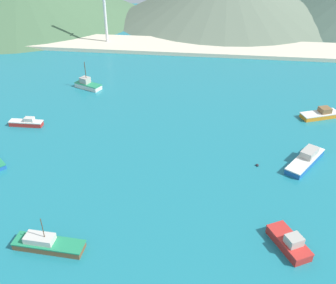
% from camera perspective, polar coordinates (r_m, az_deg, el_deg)
% --- Properties ---
extents(ground, '(260.00, 280.00, 0.50)m').
position_cam_1_polar(ground, '(71.11, 4.91, -4.85)').
color(ground, teal).
extents(fishing_boat_2, '(8.74, 10.97, 2.62)m').
position_cam_1_polar(fishing_boat_2, '(77.41, 19.75, -2.43)').
color(fishing_boat_2, '#1E5BA8').
rests_on(fishing_boat_2, ground).
extents(fishing_boat_3, '(7.93, 5.56, 7.26)m').
position_cam_1_polar(fishing_boat_3, '(106.38, -11.82, 8.33)').
color(fishing_boat_3, silver).
rests_on(fishing_boat_3, ground).
extents(fishing_boat_4, '(6.04, 7.79, 2.71)m').
position_cam_1_polar(fishing_boat_4, '(59.28, 17.53, -13.98)').
color(fishing_boat_4, red).
rests_on(fishing_boat_4, ground).
extents(fishing_boat_8, '(10.39, 3.30, 5.51)m').
position_cam_1_polar(fishing_boat_8, '(59.25, -17.46, -14.16)').
color(fishing_boat_8, brown).
rests_on(fishing_boat_8, ground).
extents(fishing_boat_9, '(7.47, 2.05, 2.06)m').
position_cam_1_polar(fishing_boat_9, '(91.20, -20.19, 2.70)').
color(fishing_boat_9, red).
rests_on(fishing_boat_9, ground).
extents(fishing_boat_11, '(9.38, 6.17, 2.35)m').
position_cam_1_polar(fishing_boat_11, '(95.82, 21.66, 3.85)').
color(fishing_boat_11, orange).
rests_on(fishing_boat_11, ground).
extents(buoy_0, '(0.61, 0.61, 0.61)m').
position_cam_1_polar(buoy_0, '(74.59, 13.06, -3.39)').
color(buoy_0, '#232328').
rests_on(buoy_0, ground).
extents(beach_strip, '(247.00, 17.10, 1.20)m').
position_cam_1_polar(beach_strip, '(136.08, 6.56, 13.74)').
color(beach_strip, beige).
rests_on(beach_strip, ground).
extents(radio_tower, '(2.65, 2.12, 26.54)m').
position_cam_1_polar(radio_tower, '(138.34, -9.41, 19.39)').
color(radio_tower, silver).
rests_on(radio_tower, ground).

